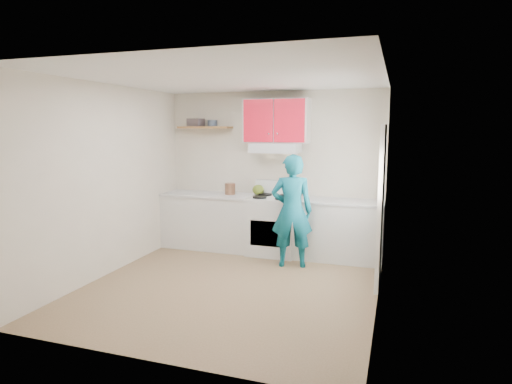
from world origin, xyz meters
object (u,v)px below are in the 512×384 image
(person, at_px, (292,211))
(kettle, at_px, (258,190))
(crock, at_px, (230,189))
(tin, at_px, (212,123))
(stove, at_px, (273,226))

(person, bearing_deg, kettle, -57.71)
(kettle, bearing_deg, crock, -159.40)
(kettle, relative_size, person, 0.12)
(tin, xyz_separation_m, crock, (0.34, -0.09, -1.08))
(person, bearing_deg, crock, -40.24)
(person, bearing_deg, tin, -37.78)
(stove, bearing_deg, person, -50.72)
(crock, relative_size, person, 0.13)
(tin, bearing_deg, kettle, 2.64)
(kettle, bearing_deg, person, -38.03)
(tin, bearing_deg, crock, -14.15)
(kettle, bearing_deg, stove, -24.25)
(stove, height_order, crock, crock)
(tin, relative_size, crock, 0.80)
(kettle, distance_m, crock, 0.47)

